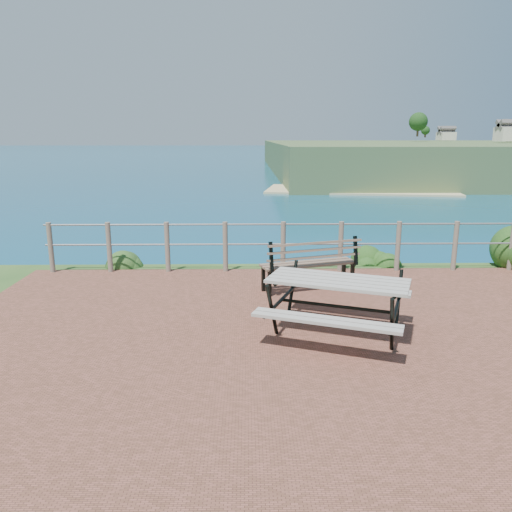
% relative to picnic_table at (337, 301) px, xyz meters
% --- Properties ---
extents(ground, '(10.00, 7.00, 0.12)m').
position_rel_picnic_table_xyz_m(ground, '(-0.50, -0.05, -0.50)').
color(ground, brown).
rests_on(ground, ground).
extents(ocean, '(1200.00, 1200.00, 0.00)m').
position_rel_picnic_table_xyz_m(ocean, '(-0.50, 199.95, -0.50)').
color(ocean, '#14737B').
rests_on(ocean, ground).
extents(safety_railing, '(9.40, 0.10, 1.00)m').
position_rel_picnic_table_xyz_m(safety_railing, '(-0.50, 3.30, 0.08)').
color(safety_railing, '#6B5B4C').
rests_on(safety_railing, ground).
extents(picnic_table, '(1.99, 1.51, 0.78)m').
position_rel_picnic_table_xyz_m(picnic_table, '(0.00, 0.00, 0.00)').
color(picnic_table, gray).
rests_on(picnic_table, ground).
extents(park_bench, '(1.74, 0.91, 0.96)m').
position_rel_picnic_table_xyz_m(park_bench, '(-0.14, 2.05, 0.13)').
color(park_bench, brown).
rests_on(park_bench, ground).
extents(shrub_right_edge, '(1.23, 1.23, 1.75)m').
position_rel_picnic_table_xyz_m(shrub_right_edge, '(4.23, 3.65, -0.50)').
color(shrub_right_edge, '#144215').
rests_on(shrub_right_edge, ground).
extents(shrub_lip_west, '(0.76, 0.76, 0.50)m').
position_rel_picnic_table_xyz_m(shrub_lip_west, '(-3.87, 3.94, -0.50)').
color(shrub_lip_west, '#285520').
rests_on(shrub_lip_west, ground).
extents(shrub_lip_east, '(0.74, 0.74, 0.47)m').
position_rel_picnic_table_xyz_m(shrub_lip_east, '(1.55, 4.04, -0.50)').
color(shrub_lip_east, '#144215').
rests_on(shrub_lip_east, ground).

